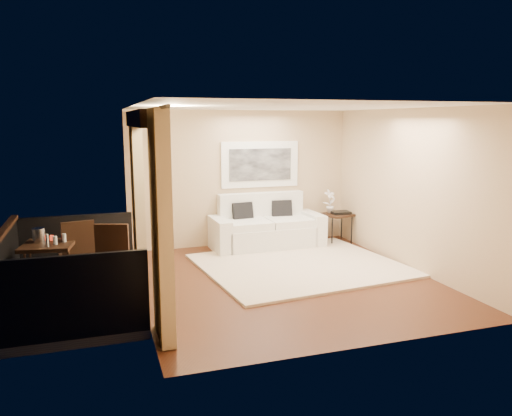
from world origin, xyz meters
name	(u,v)px	position (x,y,z in m)	size (l,w,h in m)	color
floor	(285,280)	(0.00, 0.00, 0.00)	(5.00, 5.00, 0.00)	#4E2817
room_shell	(142,119)	(-2.13, 0.00, 2.52)	(5.00, 6.40, 5.00)	white
balcony	(62,291)	(-3.31, 0.00, 0.18)	(1.81, 2.60, 1.17)	#605B56
curtains	(147,204)	(-2.11, 0.00, 1.34)	(0.16, 4.80, 2.64)	tan
artwork	(260,164)	(0.40, 2.46, 1.62)	(1.62, 0.07, 0.92)	white
rug	(300,265)	(0.51, 0.61, 0.02)	(3.28, 2.85, 0.04)	beige
sofa	(266,228)	(0.40, 2.10, 0.37)	(2.22, 1.00, 1.05)	white
side_table	(337,216)	(1.93, 2.00, 0.54)	(0.68, 0.68, 0.60)	black
tray	(341,212)	(1.99, 1.98, 0.63)	(0.38, 0.28, 0.05)	black
orchid	(330,201)	(1.81, 2.11, 0.85)	(0.26, 0.18, 0.50)	white
bistro_table	(48,249)	(-3.47, 0.28, 0.72)	(0.78, 0.78, 0.80)	black
balcony_chair_far	(78,250)	(-3.09, 0.49, 0.62)	(0.54, 0.55, 1.07)	black
balcony_chair_near	(111,258)	(-2.65, -0.15, 0.64)	(0.60, 0.60, 1.09)	black
ice_bucket	(39,235)	(-3.59, 0.40, 0.90)	(0.18, 0.18, 0.20)	silver
candle	(52,238)	(-3.43, 0.46, 0.83)	(0.06, 0.06, 0.07)	red
vase	(47,240)	(-3.45, 0.06, 0.89)	(0.04, 0.04, 0.18)	silver
glass_a	(55,240)	(-3.36, 0.17, 0.86)	(0.06, 0.06, 0.12)	silver
glass_b	(64,238)	(-3.25, 0.29, 0.86)	(0.06, 0.06, 0.12)	silver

